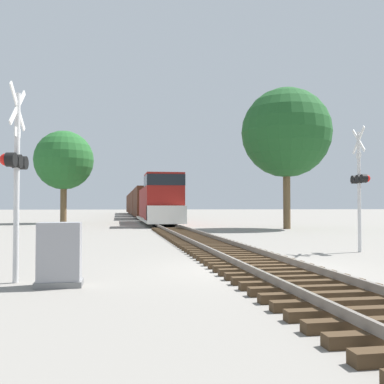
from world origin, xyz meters
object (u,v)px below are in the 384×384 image
at_px(freight_train, 140,204).
at_px(tree_far_right, 286,133).
at_px(tree_mid_background, 64,160).
at_px(relay_cabinet, 60,255).
at_px(crossing_signal_far, 360,182).
at_px(crossing_signal_near, 15,167).

xyz_separation_m(freight_train, tree_far_right, (8.39, -39.64, 4.90)).
bearing_deg(tree_mid_background, relay_cabinet, -83.66).
height_order(relay_cabinet, tree_far_right, tree_far_right).
xyz_separation_m(crossing_signal_far, relay_cabinet, (-9.70, -5.22, -1.87)).
height_order(tree_far_right, tree_mid_background, tree_far_right).
distance_m(freight_train, relay_cabinet, 60.92).
bearing_deg(crossing_signal_near, tree_far_right, 152.86).
bearing_deg(tree_mid_background, crossing_signal_near, -85.25).
distance_m(freight_train, crossing_signal_near, 60.41).
bearing_deg(relay_cabinet, tree_mid_background, 96.34).
distance_m(crossing_signal_near, relay_cabinet, 2.17).
bearing_deg(relay_cabinet, tree_far_right, 57.94).
bearing_deg(relay_cabinet, freight_train, 85.47).
bearing_deg(tree_mid_background, tree_far_right, -37.85).
bearing_deg(tree_far_right, tree_mid_background, 142.15).
bearing_deg(crossing_signal_far, tree_mid_background, 28.43).
xyz_separation_m(crossing_signal_near, tree_mid_background, (-2.80, 33.70, 3.48)).
distance_m(relay_cabinet, tree_mid_background, 34.90).
bearing_deg(crossing_signal_near, crossing_signal_far, 121.01).
relative_size(freight_train, relay_cabinet, 57.58).
distance_m(freight_train, tree_far_right, 40.81).
bearing_deg(tree_mid_background, freight_train, 71.94).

